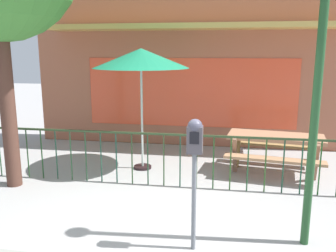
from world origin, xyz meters
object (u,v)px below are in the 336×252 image
at_px(picnic_table_left, 275,143).
at_px(patio_umbrella, 141,59).
at_px(parking_meter_near, 195,150).
at_px(street_lamp, 323,19).

height_order(picnic_table_left, patio_umbrella, patio_umbrella).
distance_m(patio_umbrella, parking_meter_near, 3.32).
height_order(patio_umbrella, street_lamp, street_lamp).
height_order(parking_meter_near, street_lamp, street_lamp).
relative_size(patio_umbrella, parking_meter_near, 1.49).
relative_size(picnic_table_left, patio_umbrella, 0.81).
distance_m(parking_meter_near, street_lamp, 2.05).
bearing_deg(patio_umbrella, picnic_table_left, 3.19).
relative_size(picnic_table_left, street_lamp, 0.47).
bearing_deg(street_lamp, patio_umbrella, 137.00).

